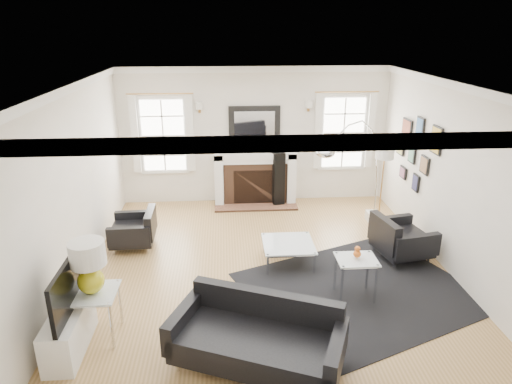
{
  "coord_description": "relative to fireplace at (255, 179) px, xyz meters",
  "views": [
    {
      "loc": [
        -0.61,
        -6.2,
        3.56
      ],
      "look_at": [
        -0.15,
        0.3,
        1.16
      ],
      "focal_mm": 32.0,
      "sensor_mm": 36.0,
      "label": 1
    }
  ],
  "objects": [
    {
      "name": "floor",
      "position": [
        0.0,
        -2.79,
        -0.54
      ],
      "size": [
        6.0,
        6.0,
        0.0
      ],
      "primitive_type": "plane",
      "color": "olive",
      "rests_on": "ground"
    },
    {
      "name": "back_wall",
      "position": [
        0.0,
        0.21,
        0.86
      ],
      "size": [
        5.5,
        0.04,
        2.8
      ],
      "primitive_type": "cube",
      "color": "white",
      "rests_on": "floor"
    },
    {
      "name": "front_wall",
      "position": [
        0.0,
        -5.79,
        0.86
      ],
      "size": [
        5.5,
        0.04,
        2.8
      ],
      "primitive_type": "cube",
      "color": "white",
      "rests_on": "floor"
    },
    {
      "name": "left_wall",
      "position": [
        -2.75,
        -2.79,
        0.86
      ],
      "size": [
        0.04,
        6.0,
        2.8
      ],
      "primitive_type": "cube",
      "color": "white",
      "rests_on": "floor"
    },
    {
      "name": "right_wall",
      "position": [
        2.75,
        -2.79,
        0.86
      ],
      "size": [
        0.04,
        6.0,
        2.8
      ],
      "primitive_type": "cube",
      "color": "white",
      "rests_on": "floor"
    },
    {
      "name": "ceiling",
      "position": [
        0.0,
        -2.79,
        2.26
      ],
      "size": [
        5.5,
        6.0,
        0.02
      ],
      "primitive_type": "cube",
      "color": "white",
      "rests_on": "back_wall"
    },
    {
      "name": "crown_molding",
      "position": [
        0.0,
        -2.79,
        2.2
      ],
      "size": [
        5.5,
        6.0,
        0.12
      ],
      "primitive_type": "cube",
      "color": "white",
      "rests_on": "back_wall"
    },
    {
      "name": "fireplace",
      "position": [
        0.0,
        0.0,
        0.0
      ],
      "size": [
        1.7,
        0.69,
        1.11
      ],
      "color": "white",
      "rests_on": "floor"
    },
    {
      "name": "mantel_mirror",
      "position": [
        0.0,
        0.16,
        1.11
      ],
      "size": [
        1.05,
        0.07,
        0.75
      ],
      "color": "black",
      "rests_on": "back_wall"
    },
    {
      "name": "window_left",
      "position": [
        -1.85,
        0.16,
        0.92
      ],
      "size": [
        1.24,
        0.15,
        1.62
      ],
      "color": "white",
      "rests_on": "back_wall"
    },
    {
      "name": "window_right",
      "position": [
        1.85,
        0.16,
        0.92
      ],
      "size": [
        1.24,
        0.15,
        1.62
      ],
      "color": "white",
      "rests_on": "back_wall"
    },
    {
      "name": "gallery_wall",
      "position": [
        2.72,
        -1.5,
        0.99
      ],
      "size": [
        0.04,
        1.73,
        1.29
      ],
      "color": "black",
      "rests_on": "right_wall"
    },
    {
      "name": "tv_unit",
      "position": [
        -2.44,
        -4.49,
        -0.21
      ],
      "size": [
        0.35,
        1.0,
        1.09
      ],
      "color": "white",
      "rests_on": "floor"
    },
    {
      "name": "area_rug",
      "position": [
        1.27,
        -3.5,
        -0.54
      ],
      "size": [
        3.74,
        3.47,
        0.01
      ],
      "primitive_type": "cube",
      "rotation": [
        0.0,
        0.0,
        0.39
      ],
      "color": "black",
      "rests_on": "floor"
    },
    {
      "name": "sofa",
      "position": [
        -0.3,
        -4.86,
        -0.21
      ],
      "size": [
        2.05,
        1.49,
        0.61
      ],
      "color": "black",
      "rests_on": "floor"
    },
    {
      "name": "armchair_left",
      "position": [
        -2.15,
        -1.88,
        -0.24
      ],
      "size": [
        0.73,
        0.81,
        0.54
      ],
      "color": "black",
      "rests_on": "floor"
    },
    {
      "name": "armchair_right",
      "position": [
        2.14,
        -2.58,
        -0.21
      ],
      "size": [
        0.94,
        1.02,
        0.59
      ],
      "color": "black",
      "rests_on": "floor"
    },
    {
      "name": "coffee_table",
      "position": [
        0.34,
        -2.63,
        -0.22
      ],
      "size": [
        0.79,
        0.79,
        0.35
      ],
      "color": "silver",
      "rests_on": "floor"
    },
    {
      "name": "side_table_left",
      "position": [
        -2.2,
        -4.26,
        -0.04
      ],
      "size": [
        0.56,
        0.56,
        0.61
      ],
      "color": "silver",
      "rests_on": "floor"
    },
    {
      "name": "nesting_table",
      "position": [
        1.13,
        -3.65,
        -0.07
      ],
      "size": [
        0.54,
        0.45,
        0.59
      ],
      "color": "silver",
      "rests_on": "floor"
    },
    {
      "name": "gourd_lamp",
      "position": [
        -2.2,
        -4.26,
        0.45
      ],
      "size": [
        0.41,
        0.41,
        0.65
      ],
      "color": "gold",
      "rests_on": "side_table_left"
    },
    {
      "name": "orange_vase",
      "position": [
        1.13,
        -3.65,
        0.15
      ],
      "size": [
        0.11,
        0.11,
        0.17
      ],
      "color": "#CE5D1A",
      "rests_on": "nesting_table"
    },
    {
      "name": "arc_floor_lamp",
      "position": [
        1.58,
        -1.67,
        0.61
      ],
      "size": [
        1.51,
        1.4,
        2.14
      ],
      "color": "white",
      "rests_on": "floor"
    },
    {
      "name": "stick_floor_lamp",
      "position": [
        2.2,
        -1.4,
        0.84
      ],
      "size": [
        0.32,
        0.32,
        1.6
      ],
      "color": "#C28A43",
      "rests_on": "floor"
    },
    {
      "name": "speaker_tower",
      "position": [
        0.47,
        -0.14,
        0.03
      ],
      "size": [
        0.27,
        0.27,
        1.14
      ],
      "primitive_type": "cube",
      "rotation": [
        0.0,
        0.0,
        0.22
      ],
      "color": "black",
      "rests_on": "floor"
    }
  ]
}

